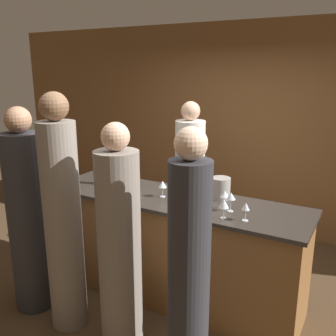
% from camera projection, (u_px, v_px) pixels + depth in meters
% --- Properties ---
extents(ground_plane, '(14.00, 14.00, 0.00)m').
position_uv_depth(ground_plane, '(172.00, 294.00, 3.76)').
color(ground_plane, '#4C3823').
extents(back_wall, '(8.00, 0.06, 2.80)m').
position_uv_depth(back_wall, '(243.00, 129.00, 5.09)').
color(back_wall, brown).
rests_on(back_wall, ground_plane).
extents(bar_counter, '(2.55, 0.72, 1.03)m').
position_uv_depth(bar_counter, '(172.00, 248.00, 3.63)').
color(bar_counter, brown).
rests_on(bar_counter, ground_plane).
extents(bartender, '(0.34, 0.34, 1.85)m').
position_uv_depth(bartender, '(189.00, 186.00, 4.39)').
color(bartender, silver).
rests_on(bartender, ground_plane).
extents(guest_0, '(0.34, 0.34, 1.83)m').
position_uv_depth(guest_0, '(119.00, 247.00, 2.92)').
color(guest_0, gray).
rests_on(guest_0, ground_plane).
extents(guest_1, '(0.31, 0.31, 2.03)m').
position_uv_depth(guest_1, '(63.00, 221.00, 3.11)').
color(guest_1, gray).
rests_on(guest_1, ground_plane).
extents(guest_2, '(0.36, 0.36, 1.89)m').
position_uv_depth(guest_2, '(28.00, 219.00, 3.39)').
color(guest_2, '#2D2D33').
rests_on(guest_2, ground_plane).
extents(guest_3, '(0.29, 0.29, 1.86)m').
position_uv_depth(guest_3, '(189.00, 267.00, 2.56)').
color(guest_3, '#2D2D33').
rests_on(guest_3, ground_plane).
extents(wine_bottle_0, '(0.07, 0.07, 0.27)m').
position_uv_depth(wine_bottle_0, '(103.00, 174.00, 3.88)').
color(wine_bottle_0, '#19381E').
rests_on(wine_bottle_0, bar_counter).
extents(ice_bucket, '(0.18, 0.18, 0.20)m').
position_uv_depth(ice_bucket, '(221.00, 188.00, 3.45)').
color(ice_bucket, '#9E9993').
rests_on(ice_bucket, bar_counter).
extents(wine_glass_0, '(0.08, 0.08, 0.16)m').
position_uv_depth(wine_glass_0, '(225.00, 194.00, 3.21)').
color(wine_glass_0, silver).
rests_on(wine_glass_0, bar_counter).
extents(wine_glass_1, '(0.08, 0.08, 0.17)m').
position_uv_depth(wine_glass_1, '(224.00, 204.00, 2.98)').
color(wine_glass_1, silver).
rests_on(wine_glass_1, bar_counter).
extents(wine_glass_2, '(0.06, 0.06, 0.15)m').
position_uv_depth(wine_glass_2, '(246.00, 207.00, 2.94)').
color(wine_glass_2, silver).
rests_on(wine_glass_2, bar_counter).
extents(wine_glass_3, '(0.08, 0.08, 0.17)m').
position_uv_depth(wine_glass_3, '(231.00, 197.00, 3.13)').
color(wine_glass_3, silver).
rests_on(wine_glass_3, bar_counter).
extents(wine_glass_4, '(0.08, 0.08, 0.15)m').
position_uv_depth(wine_glass_4, '(163.00, 185.00, 3.48)').
color(wine_glass_4, silver).
rests_on(wine_glass_4, bar_counter).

